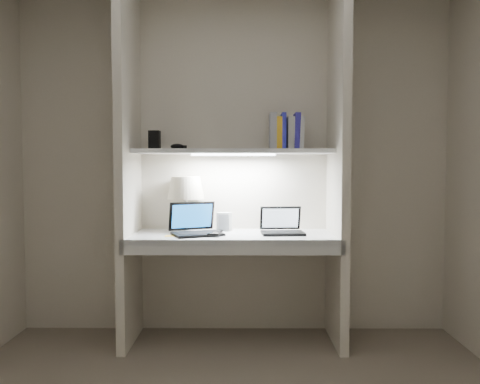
{
  "coord_description": "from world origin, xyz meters",
  "views": [
    {
      "loc": [
        0.07,
        -2.03,
        1.24
      ],
      "look_at": [
        0.05,
        1.05,
        1.07
      ],
      "focal_mm": 35.0,
      "sensor_mm": 36.0,
      "label": 1
    }
  ],
  "objects_px": {
    "table_lamp": "(186,194)",
    "laptop_main": "(195,227)",
    "speaker": "(224,222)",
    "book_row": "(286,132)",
    "laptop_netbook": "(282,227)"
  },
  "relations": [
    {
      "from": "laptop_main",
      "to": "laptop_netbook",
      "type": "xyz_separation_m",
      "value": [
        0.61,
        0.04,
        -0.01
      ]
    },
    {
      "from": "table_lamp",
      "to": "book_row",
      "type": "distance_m",
      "value": 0.86
    },
    {
      "from": "laptop_main",
      "to": "book_row",
      "type": "bearing_deg",
      "value": -11.18
    },
    {
      "from": "laptop_netbook",
      "to": "book_row",
      "type": "xyz_separation_m",
      "value": [
        0.03,
        0.09,
        0.67
      ]
    },
    {
      "from": "book_row",
      "to": "table_lamp",
      "type": "bearing_deg",
      "value": 175.38
    },
    {
      "from": "book_row",
      "to": "speaker",
      "type": "bearing_deg",
      "value": 173.51
    },
    {
      "from": "laptop_main",
      "to": "speaker",
      "type": "distance_m",
      "value": 0.27
    },
    {
      "from": "laptop_main",
      "to": "speaker",
      "type": "bearing_deg",
      "value": 20.28
    },
    {
      "from": "speaker",
      "to": "table_lamp",
      "type": "bearing_deg",
      "value": -161.11
    },
    {
      "from": "table_lamp",
      "to": "speaker",
      "type": "xyz_separation_m",
      "value": [
        0.28,
        -0.01,
        -0.2
      ]
    },
    {
      "from": "table_lamp",
      "to": "book_row",
      "type": "bearing_deg",
      "value": -4.62
    },
    {
      "from": "table_lamp",
      "to": "laptop_main",
      "type": "distance_m",
      "value": 0.3
    },
    {
      "from": "table_lamp",
      "to": "laptop_main",
      "type": "height_order",
      "value": "table_lamp"
    },
    {
      "from": "laptop_main",
      "to": "book_row",
      "type": "relative_size",
      "value": 1.6
    },
    {
      "from": "laptop_main",
      "to": "book_row",
      "type": "xyz_separation_m",
      "value": [
        0.64,
        0.13,
        0.67
      ]
    }
  ]
}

